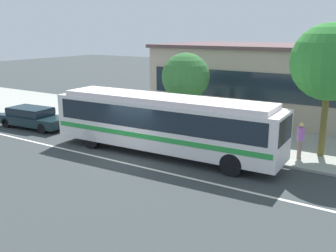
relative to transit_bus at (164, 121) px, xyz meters
name	(u,v)px	position (x,y,z in m)	size (l,w,h in m)	color
ground_plane	(131,157)	(-1.06, -1.32, -1.70)	(120.00, 120.00, 0.00)	#343B3C
sidewalk_slab	(197,128)	(-1.06, 5.35, -1.64)	(60.00, 8.00, 0.12)	#979A91
lane_stripe_center	(120,162)	(-1.06, -2.12, -1.70)	(56.00, 0.16, 0.01)	silver
transit_bus	(164,121)	(0.00, 0.00, 0.00)	(11.93, 2.88, 2.93)	silver
sedan_behind_bus	(32,116)	(-10.04, 0.02, -0.98)	(4.89, 2.22, 1.29)	black
pedestrian_waiting_near_sign	(300,137)	(5.92, 2.74, -0.58)	(0.38, 0.38, 1.72)	#7B645D
pedestrian_walking_along_curb	(190,122)	(-0.07, 2.78, -0.62)	(0.45, 0.45, 1.65)	#3D3237
bus_stop_sign	(244,125)	(3.49, 1.68, -0.08)	(0.12, 0.44, 2.34)	gray
street_tree_near_stop	(186,77)	(-1.20, 4.13, 1.65)	(2.81, 2.81, 4.67)	brown
street_tree_mid_block	(330,62)	(6.72, 3.66, 2.90)	(3.57, 3.57, 6.29)	brown
station_building	(272,80)	(1.43, 12.07, 0.84)	(15.80, 9.28, 5.07)	#A39482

